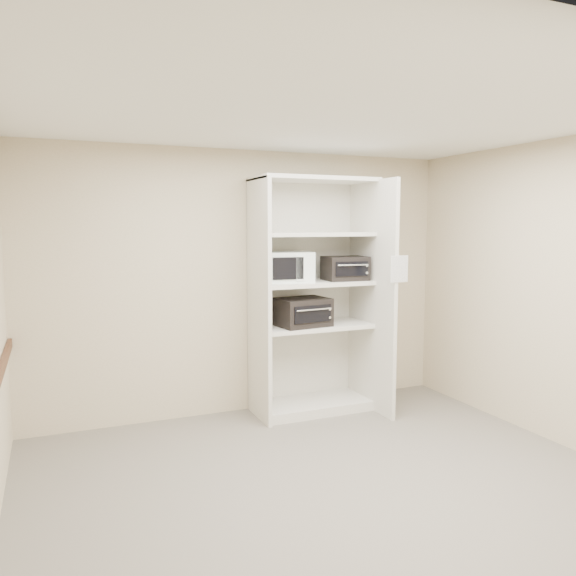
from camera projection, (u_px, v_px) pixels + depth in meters
name	position (u px, v px, depth m)	size (l,w,h in m)	color
floor	(336.00, 490.00, 4.13)	(4.50, 4.00, 0.01)	#646055
ceiling	(340.00, 114.00, 3.83)	(4.50, 4.00, 0.01)	white
wall_back	(247.00, 283.00, 5.81)	(4.50, 0.02, 2.70)	beige
wall_right	(568.00, 294.00, 4.86)	(0.02, 4.00, 2.70)	beige
shelving_unit	(317.00, 304.00, 5.82)	(1.24, 0.92, 2.42)	beige
microwave	(285.00, 267.00, 5.67)	(0.51, 0.39, 0.30)	white
toaster_oven_upper	(345.00, 268.00, 5.84)	(0.43, 0.32, 0.25)	black
toaster_oven_lower	(303.00, 312.00, 5.71)	(0.51, 0.39, 0.28)	black
paper_sign	(399.00, 269.00, 5.43)	(0.20, 0.01, 0.25)	white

